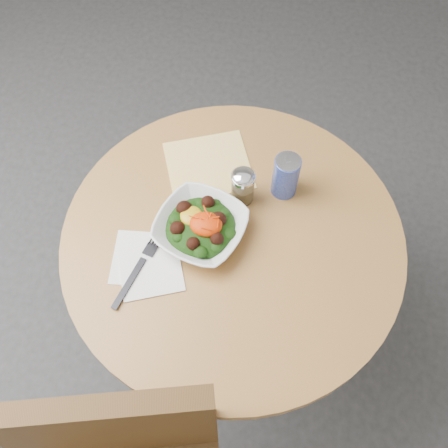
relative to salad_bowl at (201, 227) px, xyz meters
name	(u,v)px	position (x,y,z in m)	size (l,w,h in m)	color
ground	(230,325)	(0.08, 0.01, -0.78)	(6.00, 6.00, 0.00)	#2D2D30
table	(232,267)	(0.08, 0.01, -0.23)	(0.90, 0.90, 0.75)	black
cloth_napkin	(208,165)	(-0.02, 0.22, -0.03)	(0.23, 0.21, 0.00)	#FFB00D
paper_napkins	(147,263)	(-0.12, -0.11, -0.03)	(0.21, 0.21, 0.00)	white
salad_bowl	(201,227)	(0.00, 0.00, 0.00)	(0.29, 0.29, 0.08)	white
fork	(140,266)	(-0.14, -0.12, -0.03)	(0.09, 0.23, 0.00)	black
spice_shaker	(243,186)	(0.09, 0.12, 0.03)	(0.06, 0.06, 0.12)	silver
beverage_can	(286,176)	(0.20, 0.17, 0.03)	(0.07, 0.07, 0.13)	#0D1993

